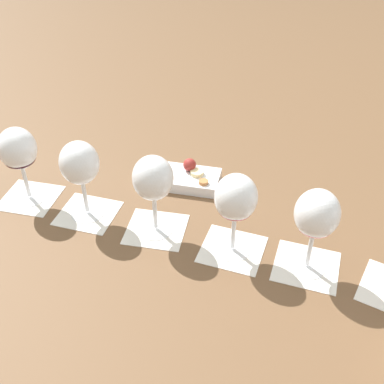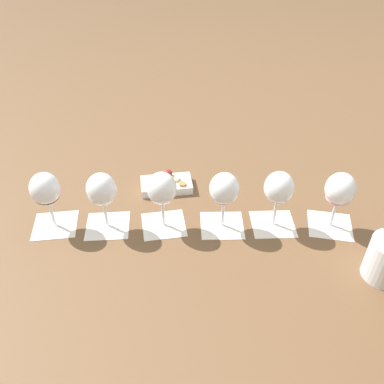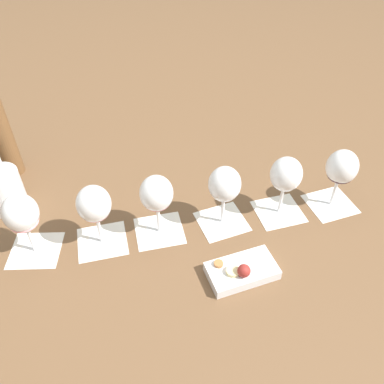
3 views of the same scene
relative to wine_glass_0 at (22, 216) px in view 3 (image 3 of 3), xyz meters
The scene contains 15 objects.
ground_plane 0.40m from the wine_glass_0, 17.48° to the right, with size 8.00×8.00×0.00m, color brown.
tasting_card_0 0.12m from the wine_glass_0, 165.96° to the left, with size 0.15×0.15×0.00m.
tasting_card_1 0.20m from the wine_glass_0, 18.64° to the right, with size 0.14×0.14×0.00m.
tasting_card_2 0.32m from the wine_glass_0, 16.81° to the right, with size 0.14×0.14×0.00m.
tasting_card_3 0.47m from the wine_glass_0, 17.06° to the right, with size 0.13×0.12×0.00m.
tasting_card_4 0.62m from the wine_glass_0, 16.64° to the right, with size 0.14×0.13×0.00m.
tasting_card_5 0.76m from the wine_glass_0, 16.83° to the right, with size 0.13×0.13×0.00m.
wine_glass_0 is the anchor object (origin of this frame).
wine_glass_1 0.16m from the wine_glass_0, 18.64° to the right, with size 0.08×0.08×0.17m.
wine_glass_2 0.30m from the wine_glass_0, 16.81° to the right, with size 0.08×0.08×0.17m.
wine_glass_3 0.46m from the wine_glass_0, 17.06° to the right, with size 0.08×0.08×0.17m.
wine_glass_4 0.61m from the wine_glass_0, 16.64° to the right, with size 0.08×0.08×0.17m.
wine_glass_5 0.75m from the wine_glass_0, 16.83° to the right, with size 0.08×0.08×0.17m.
ceramic_vase 0.20m from the wine_glass_0, 97.43° to the left, with size 0.10×0.10×0.15m.
snack_dish 0.50m from the wine_glass_0, 37.09° to the right, with size 0.16×0.11×0.05m.
Camera 3 is at (-0.33, -0.60, 0.75)m, focal length 38.00 mm.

